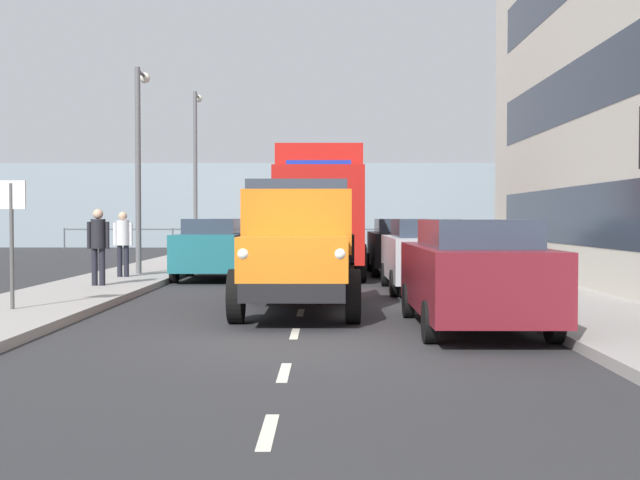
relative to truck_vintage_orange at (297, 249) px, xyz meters
The scene contains 19 objects.
ground_plane 8.81m from the truck_vintage_orange, 90.35° to the right, with size 80.00×80.00×0.00m, color #2D2D30.
sidewalk_left 10.18m from the truck_vintage_orange, 120.33° to the right, with size 2.66×41.79×0.15m, color #9E9993.
sidewalk_right 10.12m from the truck_vintage_orange, 60.19° to the right, with size 2.66×41.79×0.15m, color #9E9993.
road_centreline_markings 8.15m from the truck_vintage_orange, 90.37° to the right, with size 0.12×37.19×0.01m.
sea_horizon 32.65m from the truck_vintage_orange, 90.09° to the right, with size 80.00×0.80×5.00m, color #84939E.
seawall_railing 29.03m from the truck_vintage_orange, 90.10° to the right, with size 28.08×0.08×1.20m.
truck_vintage_orange is the anchor object (origin of this frame).
lorry_cargo_red 9.92m from the truck_vintage_orange, 91.83° to the right, with size 2.58×8.20×3.87m.
car_maroon_kerbside_near 3.47m from the truck_vintage_orange, 144.94° to the left, with size 1.91×4.59×1.72m.
car_silver_kerbside_1 5.25m from the truck_vintage_orange, 122.67° to the right, with size 1.78×4.33×1.72m.
car_black_kerbside_2 10.49m from the truck_vintage_orange, 105.64° to the right, with size 1.93×4.30×1.72m.
car_teal_oppositeside_0 8.47m from the truck_vintage_orange, 71.24° to the right, with size 1.84×3.95×1.72m.
car_grey_oppositeside_1 13.96m from the truck_vintage_orange, 78.75° to the right, with size 1.90×4.63×1.72m.
car_white_oppositeside_2 20.39m from the truck_vintage_orange, 82.33° to the right, with size 1.84×4.67×1.72m.
pedestrian_near_railing 6.45m from the truck_vintage_orange, 41.11° to the right, with size 0.53×0.34×1.81m.
pedestrian_with_bag 8.60m from the truck_vintage_orange, 54.51° to the right, with size 0.53×0.34×1.76m.
lamp_post_promenade 10.05m from the truck_vintage_orange, 59.97° to the right, with size 0.32×1.14×5.91m.
lamp_post_far 19.11m from the truck_vintage_orange, 75.07° to the right, with size 0.32×1.14×6.79m.
street_sign 5.03m from the truck_vintage_orange, ahead, with size 0.50×0.07×2.25m.
Camera 1 is at (-0.48, 11.04, 1.74)m, focal length 44.24 mm.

